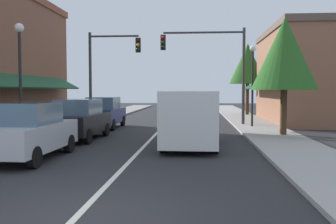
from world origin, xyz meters
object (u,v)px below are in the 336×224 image
Objects in this scene: traffic_signal_left_corner at (107,64)px; parked_car_nearest_left at (29,131)px; tree_right_far at (248,64)px; parked_car_second_left at (80,120)px; tree_right_near at (285,54)px; street_lamp_left_near at (20,63)px; street_lamp_right_mid at (253,72)px; traffic_signal_mast_arm at (215,59)px; van_in_lane at (191,117)px; parked_car_third_left at (104,113)px.

parked_car_nearest_left is at bearing -87.53° from traffic_signal_left_corner.
traffic_signal_left_corner is 0.95× the size of tree_right_far.
tree_right_far reaches higher than parked_car_second_left.
tree_right_near is at bearing 35.52° from parked_car_nearest_left.
traffic_signal_left_corner is at bearing -138.82° from tree_right_far.
tree_right_far is at bearing 57.72° from street_lamp_left_near.
street_lamp_left_near reaches higher than street_lamp_right_mid.
traffic_signal_mast_arm is 0.97× the size of tree_right_far.
van_in_lane is 7.10m from street_lamp_left_near.
van_in_lane is 1.08× the size of street_lamp_left_near.
tree_right_far is at bearing 50.16° from parked_car_third_left.
street_lamp_left_near is (-8.09, -8.44, -0.78)m from traffic_signal_mast_arm.
traffic_signal_left_corner is at bearing 100.24° from parked_car_third_left.
traffic_signal_mast_arm is at bearing 145.71° from street_lamp_right_mid.
tree_right_far is (4.47, 17.96, 3.25)m from van_in_lane.
tree_right_far reaches higher than traffic_signal_mast_arm.
traffic_signal_left_corner is at bearing 93.31° from parked_car_nearest_left.
parked_car_nearest_left is 0.68× the size of tree_right_far.
parked_car_second_left is at bearing 36.89° from street_lamp_left_near.
tree_right_near is (9.24, -3.44, 2.92)m from parked_car_third_left.
street_lamp_left_near is at bearing -104.86° from parked_car_third_left.
traffic_signal_left_corner is 1.25× the size of street_lamp_right_mid.
tree_right_far is (9.97, 8.72, 0.54)m from traffic_signal_left_corner.
tree_right_near is (10.98, 3.06, 0.56)m from street_lamp_left_near.
van_in_lane is 0.85× the size of tree_right_far.
tree_right_near is (2.89, -5.38, -0.22)m from traffic_signal_mast_arm.
traffic_signal_mast_arm is 1.26× the size of street_lamp_right_mid.
parked_car_third_left is 3.98m from traffic_signal_left_corner.
traffic_signal_mast_arm is 1.23× the size of street_lamp_left_near.
street_lamp_left_near is (-1.74, -6.49, 2.36)m from parked_car_third_left.
traffic_signal_left_corner is at bearing 148.11° from tree_right_near.
tree_right_far reaches higher than tree_right_near.
traffic_signal_mast_arm reaches higher than traffic_signal_left_corner.
street_lamp_right_mid reaches higher than parked_car_third_left.
parked_car_nearest_left is 4.43m from street_lamp_left_near.
street_lamp_left_near reaches higher than parked_car_second_left.
tree_right_far is (9.51, 11.32, 3.52)m from parked_car_third_left.
traffic_signal_mast_arm reaches higher than van_in_lane.
tree_right_near is at bearing -77.97° from street_lamp_right_mid.
van_in_lane is 0.95× the size of tree_right_near.
parked_car_second_left is (0.11, 4.73, 0.00)m from parked_car_nearest_left.
tree_right_near is 14.77m from tree_right_far.
street_lamp_right_mid is 4.12m from tree_right_near.
parked_car_nearest_left is 11.52m from tree_right_near.
tree_right_far is at bearing 84.08° from street_lamp_right_mid.
parked_car_nearest_left is at bearing -145.31° from tree_right_near.
street_lamp_right_mid is 10.90m from tree_right_far.
tree_right_far reaches higher than parked_car_nearest_left.
traffic_signal_mast_arm is at bearing 62.69° from parked_car_nearest_left.
parked_car_second_left is at bearing -85.18° from traffic_signal_left_corner.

